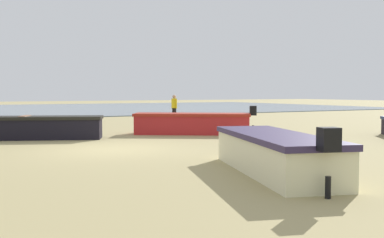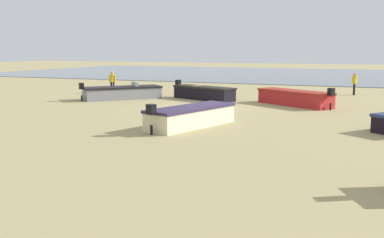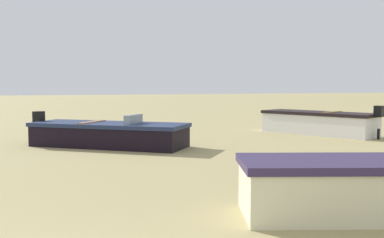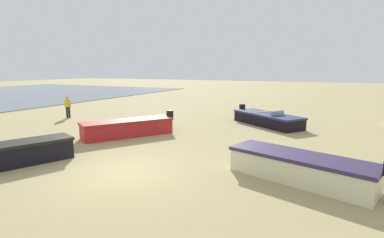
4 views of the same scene
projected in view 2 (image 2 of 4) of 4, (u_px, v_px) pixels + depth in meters
The scene contains 8 objects.
ground_plane at pixel (200, 108), 25.17m from camera, with size 160.00×160.00×0.00m, color tan.
tidal_water at pixel (301, 74), 58.08m from camera, with size 80.00×36.00×0.06m, color slate.
boat_black_0 at pixel (204, 93), 29.51m from camera, with size 4.80×2.88×1.19m.
boat_red_2 at pixel (295, 98), 26.41m from camera, with size 4.84×3.75×1.20m.
boat_grey_4 at pixel (122, 93), 29.82m from camera, with size 4.70×4.86×1.15m.
boat_cream_5 at pixel (191, 116), 19.20m from camera, with size 2.72×4.90×1.19m.
beach_walker_foreground at pixel (112, 80), 33.94m from camera, with size 0.53×0.36×1.62m.
beach_walker_distant at pixel (355, 82), 32.32m from camera, with size 0.38×0.54×1.62m.
Camera 2 is at (-9.06, 23.27, 3.28)m, focal length 42.15 mm.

